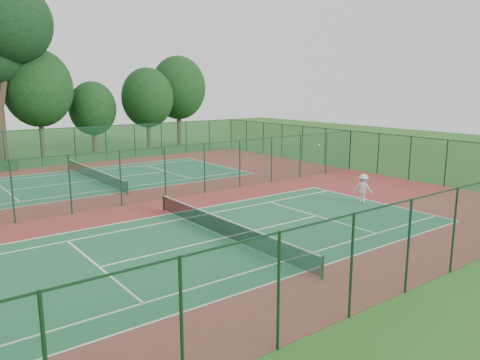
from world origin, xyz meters
The scene contains 16 objects.
ground centered at (0.00, 0.00, 0.00)m, with size 120.00×120.00×0.00m, color #24551A.
red_pad centered at (0.00, 0.00, 0.01)m, with size 40.00×36.00×0.01m, color maroon.
court_near centered at (0.00, -9.00, 0.01)m, with size 23.77×10.97×0.01m, color #1E5F37.
court_far centered at (0.00, 9.00, 0.01)m, with size 23.77×10.97×0.01m, color #1E6141.
fence_north centered at (0.00, 18.00, 1.76)m, with size 40.00×0.09×3.50m.
fence_south centered at (0.00, -18.00, 1.76)m, with size 40.00×0.09×3.50m.
fence_east centered at (20.00, 0.00, 1.76)m, with size 0.09×36.00×3.50m.
fence_divider centered at (0.00, 0.00, 1.76)m, with size 40.00×0.09×3.50m.
tennis_net_near centered at (0.00, -9.00, 0.54)m, with size 0.10×12.90×0.97m.
tennis_net_far centered at (0.00, 9.00, 0.54)m, with size 0.10×12.90×0.97m.
player_near centered at (11.14, -8.50, 0.94)m, with size 1.19×0.68×1.84m, color silver.
bench centered at (-4.58, 17.24, 0.52)m, with size 1.65×0.62×0.99m.
stray_ball_a centered at (3.78, -0.89, 0.04)m, with size 0.07×0.07×0.07m, color gold.
stray_ball_b centered at (5.99, -0.61, 0.05)m, with size 0.07×0.07×0.07m, color #D0D932.
stray_ball_c centered at (-0.24, -0.82, 0.05)m, with size 0.07×0.07×0.07m, color #B5C82E.
evergreen_row centered at (0.50, 24.25, 0.00)m, with size 39.00×5.00×12.00m, color black, non-canonical shape.
Camera 1 is at (-12.74, -26.95, 7.31)m, focal length 35.00 mm.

